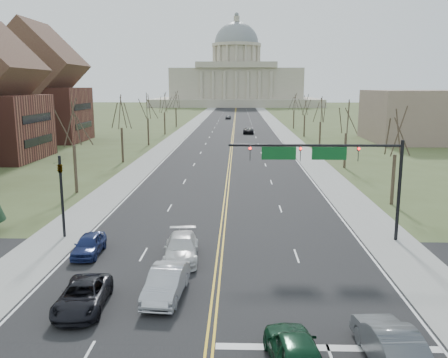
# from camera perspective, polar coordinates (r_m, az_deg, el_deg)

# --- Properties ---
(ground) EXTENTS (600.00, 600.00, 0.00)m
(ground) POSITION_cam_1_polar(r_m,az_deg,el_deg) (22.19, -1.58, -18.16)
(ground) COLOR #445028
(ground) RESTS_ON ground
(road) EXTENTS (20.00, 380.00, 0.01)m
(road) POSITION_cam_1_polar(r_m,az_deg,el_deg) (129.78, 1.20, 6.35)
(road) COLOR black
(road) RESTS_ON ground
(cross_road) EXTENTS (120.00, 14.00, 0.01)m
(cross_road) POSITION_cam_1_polar(r_m,az_deg,el_deg) (27.57, -0.86, -12.04)
(cross_road) COLOR black
(cross_road) RESTS_ON ground
(sidewalk_left) EXTENTS (4.00, 380.00, 0.03)m
(sidewalk_left) POSITION_cam_1_polar(r_m,az_deg,el_deg) (130.43, -4.12, 6.36)
(sidewalk_left) COLOR gray
(sidewalk_left) RESTS_ON ground
(sidewalk_right) EXTENTS (4.00, 380.00, 0.03)m
(sidewalk_right) POSITION_cam_1_polar(r_m,az_deg,el_deg) (130.22, 6.52, 6.31)
(sidewalk_right) COLOR gray
(sidewalk_right) RESTS_ON ground
(center_line) EXTENTS (0.42, 380.00, 0.01)m
(center_line) POSITION_cam_1_polar(r_m,az_deg,el_deg) (129.77, 1.20, 6.36)
(center_line) COLOR gold
(center_line) RESTS_ON road
(edge_line_left) EXTENTS (0.15, 380.00, 0.01)m
(edge_line_left) POSITION_cam_1_polar(r_m,az_deg,el_deg) (130.23, -3.15, 6.36)
(edge_line_left) COLOR silver
(edge_line_left) RESTS_ON road
(edge_line_right) EXTENTS (0.15, 380.00, 0.01)m
(edge_line_right) POSITION_cam_1_polar(r_m,az_deg,el_deg) (130.06, 5.54, 6.32)
(edge_line_right) COLOR silver
(edge_line_right) RESTS_ON road
(stop_bar) EXTENTS (9.50, 0.50, 0.01)m
(stop_bar) POSITION_cam_1_polar(r_m,az_deg,el_deg) (21.63, 12.40, -19.23)
(stop_bar) COLOR silver
(stop_bar) RESTS_ON road
(capitol) EXTENTS (90.00, 60.00, 50.00)m
(capitol) POSITION_cam_1_polar(r_m,az_deg,el_deg) (269.25, 1.49, 11.86)
(capitol) COLOR #AFA592
(capitol) RESTS_ON ground
(signal_mast) EXTENTS (12.12, 0.44, 7.20)m
(signal_mast) POSITION_cam_1_polar(r_m,az_deg,el_deg) (33.80, 12.42, 2.21)
(signal_mast) COLOR black
(signal_mast) RESTS_ON ground
(signal_left) EXTENTS (0.32, 0.36, 6.00)m
(signal_left) POSITION_cam_1_polar(r_m,az_deg,el_deg) (35.89, -18.99, -0.95)
(signal_left) COLOR black
(signal_left) RESTS_ON ground
(tree_r_0) EXTENTS (3.74, 3.74, 8.50)m
(tree_r_0) POSITION_cam_1_polar(r_m,az_deg,el_deg) (45.83, 20.02, 5.09)
(tree_r_0) COLOR #372C20
(tree_r_0) RESTS_ON ground
(tree_l_0) EXTENTS (3.96, 3.96, 9.00)m
(tree_l_0) POSITION_cam_1_polar(r_m,az_deg,el_deg) (50.31, -17.74, 6.16)
(tree_l_0) COLOR #372C20
(tree_l_0) RESTS_ON ground
(tree_r_1) EXTENTS (3.74, 3.74, 8.50)m
(tree_r_1) POSITION_cam_1_polar(r_m,az_deg,el_deg) (65.06, 14.55, 7.00)
(tree_r_1) COLOR #372C20
(tree_r_1) RESTS_ON ground
(tree_l_1) EXTENTS (3.96, 3.96, 9.00)m
(tree_l_1) POSITION_cam_1_polar(r_m,az_deg,el_deg) (69.46, -12.28, 7.67)
(tree_l_1) COLOR #372C20
(tree_l_1) RESTS_ON ground
(tree_r_2) EXTENTS (3.74, 3.74, 8.50)m
(tree_r_2) POSITION_cam_1_polar(r_m,az_deg,el_deg) (84.65, 11.57, 8.01)
(tree_r_2) COLOR #372C20
(tree_r_2) RESTS_ON ground
(tree_l_2) EXTENTS (3.96, 3.96, 9.00)m
(tree_l_2) POSITION_cam_1_polar(r_m,az_deg,el_deg) (88.98, -9.19, 8.49)
(tree_l_2) COLOR #372C20
(tree_l_2) RESTS_ON ground
(tree_r_3) EXTENTS (3.74, 3.74, 8.50)m
(tree_r_3) POSITION_cam_1_polar(r_m,az_deg,el_deg) (104.40, 9.71, 8.63)
(tree_r_3) COLOR #372C20
(tree_r_3) RESTS_ON ground
(tree_l_3) EXTENTS (3.96, 3.96, 9.00)m
(tree_l_3) POSITION_cam_1_polar(r_m,az_deg,el_deg) (108.67, -7.20, 9.00)
(tree_l_3) COLOR #372C20
(tree_l_3) RESTS_ON ground
(tree_r_4) EXTENTS (3.74, 3.74, 8.50)m
(tree_r_4) POSITION_cam_1_polar(r_m,az_deg,el_deg) (124.22, 8.44, 9.05)
(tree_r_4) COLOR #372C20
(tree_r_4) RESTS_ON ground
(tree_l_4) EXTENTS (3.96, 3.96, 9.00)m
(tree_l_4) POSITION_cam_1_polar(r_m,az_deg,el_deg) (128.46, -5.82, 9.35)
(tree_l_4) COLOR #372C20
(tree_l_4) RESTS_ON ground
(bldg_left_far) EXTENTS (17.10, 14.28, 23.25)m
(bldg_left_far) POSITION_cam_1_polar(r_m,az_deg,el_deg) (101.20, -21.37, 9.66)
(bldg_left_far) COLOR brown
(bldg_left_far) RESTS_ON ground
(bldg_right_mass) EXTENTS (25.00, 20.00, 10.00)m
(bldg_right_mass) POSITION_cam_1_polar(r_m,az_deg,el_deg) (103.09, 24.02, 6.94)
(bldg_right_mass) COLOR #7D6759
(bldg_right_mass) RESTS_ON ground
(car_nb_inner_lead) EXTENTS (2.44, 4.98, 1.63)m
(car_nb_inner_lead) POSITION_cam_1_polar(r_m,az_deg,el_deg) (19.55, 8.58, -19.86)
(car_nb_inner_lead) COLOR black
(car_nb_inner_lead) RESTS_ON road
(car_nb_outer_lead) EXTENTS (2.09, 5.09, 1.64)m
(car_nb_outer_lead) POSITION_cam_1_polar(r_m,az_deg,el_deg) (20.92, 19.35, -18.18)
(car_nb_outer_lead) COLOR #4B4F52
(car_nb_outer_lead) RESTS_ON road
(car_sb_inner_lead) EXTENTS (2.05, 4.90, 1.58)m
(car_sb_inner_lead) POSITION_cam_1_polar(r_m,az_deg,el_deg) (25.37, -6.96, -12.30)
(car_sb_inner_lead) COLOR #A6A7AE
(car_sb_inner_lead) RESTS_ON road
(car_sb_outer_lead) EXTENTS (2.51, 4.93, 1.33)m
(car_sb_outer_lead) POSITION_cam_1_polar(r_m,az_deg,el_deg) (25.04, -16.62, -13.33)
(car_sb_outer_lead) COLOR black
(car_sb_outer_lead) RESTS_ON road
(car_sb_inner_second) EXTENTS (2.46, 5.30, 1.50)m
(car_sb_inner_second) POSITION_cam_1_polar(r_m,az_deg,el_deg) (30.44, -5.15, -8.27)
(car_sb_inner_second) COLOR silver
(car_sb_inner_second) RESTS_ON road
(car_sb_outer_second) EXTENTS (1.71, 4.03, 1.36)m
(car_sb_outer_second) POSITION_cam_1_polar(r_m,az_deg,el_deg) (32.37, -15.94, -7.60)
(car_sb_outer_second) COLOR navy
(car_sb_outer_second) RESTS_ON road
(car_far_nb) EXTENTS (2.51, 5.28, 1.45)m
(car_far_nb) POSITION_cam_1_polar(r_m,az_deg,el_deg) (109.71, 2.96, 5.85)
(car_far_nb) COLOR black
(car_far_nb) RESTS_ON road
(car_far_sb) EXTENTS (1.88, 4.25, 1.42)m
(car_far_sb) POSITION_cam_1_polar(r_m,az_deg,el_deg) (158.03, 0.51, 7.48)
(car_far_sb) COLOR #414448
(car_far_sb) RESTS_ON road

